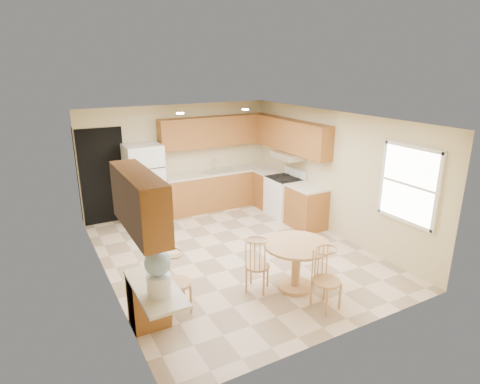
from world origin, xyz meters
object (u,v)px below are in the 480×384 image
chair_table_b (331,276)px  chair_desk (179,278)px  water_crock (158,271)px  refrigerator (145,184)px  dining_table (296,259)px  stove (284,196)px  chair_table_a (260,261)px

chair_table_b → chair_desk: size_ratio=1.00×
chair_table_b → water_crock: 2.41m
refrigerator → water_crock: size_ratio=2.68×
refrigerator → chair_desk: bearing=-99.2°
chair_table_b → chair_desk: 2.11m
dining_table → water_crock: water_crock is taller
chair_table_b → water_crock: size_ratio=1.40×
refrigerator → chair_desk: size_ratio=1.91×
dining_table → chair_desk: size_ratio=1.13×
stove → chair_table_a: 3.36m
stove → chair_table_b: bearing=-115.0°
chair_desk → water_crock: size_ratio=1.40×
stove → chair_table_a: (-2.20, -2.54, 0.06)m
refrigerator → chair_table_b: bearing=-74.8°
dining_table → water_crock: bearing=-171.2°
chair_table_a → chair_desk: size_ratio=0.95×
dining_table → chair_desk: chair_desk is taller
stove → dining_table: 3.17m
refrigerator → dining_table: bearing=-72.7°
refrigerator → dining_table: refrigerator is taller
dining_table → water_crock: (-2.27, -0.35, 0.56)m
stove → chair_desk: stove is taller
stove → chair_desk: bearing=-144.6°
stove → dining_table: size_ratio=1.06×
stove → chair_table_b: size_ratio=1.20×
refrigerator → chair_table_a: (0.67, -3.76, -0.34)m
refrigerator → chair_table_b: refrigerator is taller
water_crock → chair_table_b: bearing=-9.5°
dining_table → stove: bearing=58.6°
chair_desk → stove: bearing=126.5°
chair_desk → refrigerator: bearing=171.8°
stove → chair_desk: 4.26m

